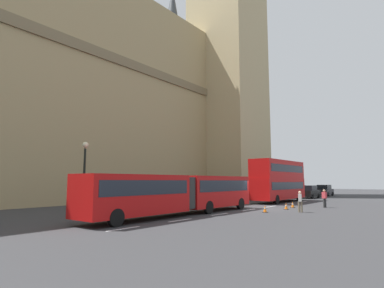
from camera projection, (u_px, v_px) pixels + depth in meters
name	position (u px, v px, depth m)	size (l,w,h in m)	color
ground_plane	(259.00, 208.00, 28.85)	(160.00, 160.00, 0.00)	#333335
lane_centre_marking	(249.00, 210.00, 27.37)	(29.80, 0.16, 0.01)	silver
articulated_bus	(180.00, 191.00, 23.44)	(16.69, 2.54, 2.90)	#B20F0F
double_decker_bus	(279.00, 179.00, 37.75)	(10.67, 2.54, 4.90)	#B20F0F
sedan_lead	(309.00, 192.00, 45.84)	(4.40, 1.86, 1.85)	black
sedan_trailing	(325.00, 190.00, 52.69)	(4.40, 1.86, 1.85)	black
traffic_cone_west	(265.00, 209.00, 25.22)	(0.36, 0.36, 0.58)	black
traffic_cone_middle	(286.00, 206.00, 27.95)	(0.36, 0.36, 0.58)	black
traffic_cone_east	(293.00, 205.00, 29.77)	(0.36, 0.36, 0.58)	black
street_lamp	(84.00, 173.00, 22.32)	(0.44, 0.44, 5.27)	black
pedestrian_near_cones	(300.00, 201.00, 25.39)	(0.45, 0.35, 1.69)	#726651
pedestrian_by_kerb	(324.00, 198.00, 29.82)	(0.38, 0.46, 1.69)	#333333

